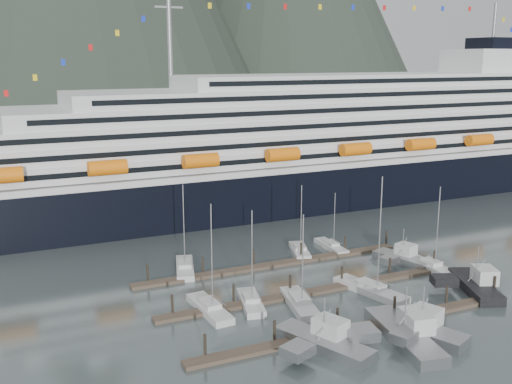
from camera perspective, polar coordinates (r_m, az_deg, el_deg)
ground at (r=90.58m, az=9.02°, el=-9.67°), size 1600.00×1600.00×0.00m
cruise_ship at (r=147.96m, az=7.17°, el=3.99°), size 210.00×30.40×50.30m
dock_near at (r=80.40m, az=10.03°, el=-12.48°), size 48.18×2.28×3.20m
dock_mid at (r=90.42m, az=5.31°, el=-9.40°), size 48.18×2.28×3.20m
dock_far at (r=101.13m, az=1.62°, el=-6.90°), size 48.18×2.28×3.20m
sailboat_a at (r=85.78m, az=-0.49°, el=-10.51°), size 4.82×9.63×14.60m
sailboat_b at (r=84.01m, az=-4.45°, el=-11.06°), size 3.37×10.78×16.09m
sailboat_c at (r=85.61m, az=4.17°, el=-10.59°), size 5.03×11.10×14.25m
sailboat_d at (r=91.54m, az=10.85°, el=-9.19°), size 5.95×12.76×18.43m
sailboat_e at (r=99.55m, az=-6.79°, el=-7.24°), size 5.61×10.86×15.19m
sailboat_f at (r=107.58m, az=4.18°, el=-5.65°), size 5.31×9.31×13.10m
sailboat_g at (r=110.76m, az=7.16°, el=-5.19°), size 2.75×9.41×11.04m
sailboat_h at (r=103.53m, az=16.30°, el=-6.88°), size 3.10×9.74×14.70m
trawler_a at (r=74.45m, az=6.38°, el=-13.99°), size 10.78×13.37×7.13m
trawler_b at (r=79.52m, az=15.44°, el=-12.56°), size 10.03×11.93×7.41m
trawler_c at (r=77.95m, az=13.81°, el=-12.97°), size 11.12×15.54×7.73m
trawler_d at (r=96.57m, az=20.09°, el=-8.27°), size 10.81×13.20×7.59m
trawler_e at (r=105.38m, az=13.72°, el=-6.14°), size 8.65×10.65×6.55m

